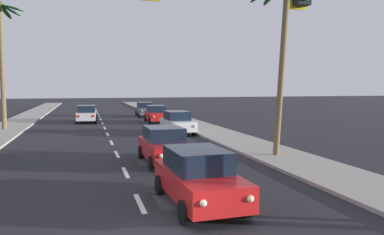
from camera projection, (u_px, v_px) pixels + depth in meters
sidewalk_right at (211, 131)px, 29.42m from camera, size 3.20×110.00×0.14m
lane_markings at (115, 136)px, 27.25m from camera, size 4.28×88.27×0.01m
traffic_signal_mast at (305, 17)px, 8.56m from camera, size 10.83×0.41×7.04m
sedan_lead_at_stop_bar at (198, 177)px, 11.36m from camera, size 2.07×4.50×1.68m
sedan_third_in_queue at (164, 145)px, 17.49m from camera, size 2.00×4.47×1.68m
sedan_oncoming_far at (87, 114)px, 37.20m from camera, size 2.11×4.51×1.68m
sedan_parked_nearest_kerb at (145, 109)px, 44.50m from camera, size 2.03×4.48×1.68m
sedan_parked_mid_kerb at (177, 122)px, 28.45m from camera, size 2.04×4.49×1.68m
sedan_parked_far_kerb at (156, 114)px, 37.05m from camera, size 2.00×4.47×1.68m
palm_left_third at (1, 41)px, 29.93m from camera, size 3.57×3.37×10.17m
palm_right_second at (286, 15)px, 18.54m from camera, size 4.59×4.41×9.20m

